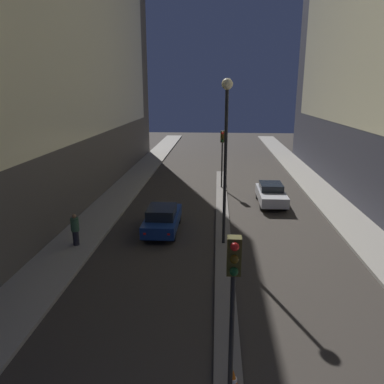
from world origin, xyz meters
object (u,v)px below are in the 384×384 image
Objects in this scene: car_left_lane at (162,219)px; car_right_lane at (271,194)px; traffic_light_near at (233,287)px; pedestrian_on_left_sidewalk at (75,229)px; traffic_light_mid at (222,146)px; street_lamp at (226,134)px; traffic_cone_far at (233,381)px.

car_left_lane is 1.02× the size of car_right_lane.
traffic_light_near is 2.75× the size of pedestrian_on_left_sidewalk.
traffic_light_mid is 11.66m from street_lamp.
car_right_lane is 2.60× the size of pedestrian_on_left_sidewalk.
traffic_light_near and traffic_light_mid have the same top height.
street_lamp is 11.29m from traffic_cone_far.
car_left_lane is at bearing 31.81° from pedestrian_on_left_sidewalk.
traffic_light_near is 12.38m from pedestrian_on_left_sidewalk.
traffic_cone_far is at bearing 76.13° from traffic_light_near.
car_right_lane reaches higher than traffic_cone_far.
traffic_cone_far is at bearing -89.40° from street_lamp.
pedestrian_on_left_sidewalk is at bearing 129.83° from traffic_cone_far.
traffic_light_mid is 0.55× the size of street_lamp.
traffic_cone_far is (0.10, -9.98, -5.27)m from street_lamp.
pedestrian_on_left_sidewalk is (-7.50, 9.54, -2.45)m from traffic_light_near.
traffic_light_mid is 5.93m from car_right_lane.
street_lamp reaches higher than car_right_lane.
car_right_lane is at bearing 65.25° from street_lamp.
street_lamp is at bearing -25.97° from car_left_lane.
car_left_lane reaches higher than traffic_cone_far.
traffic_light_mid is 14.61m from pedestrian_on_left_sidewalk.
pedestrian_on_left_sidewalk is at bearing -148.19° from car_left_lane.
traffic_light_mid is 10.70m from car_left_lane.
traffic_cone_far is (0.10, 0.42, -2.99)m from traffic_light_near.
pedestrian_on_left_sidewalk is (-7.50, -12.30, -2.45)m from traffic_light_mid.
car_right_lane is (3.43, -4.00, -2.72)m from traffic_light_mid.
street_lamp is 11.66× the size of traffic_cone_far.
traffic_light_near is at bearing -74.14° from car_left_lane.
traffic_cone_far is at bearing -73.13° from car_left_lane.
car_left_lane is 4.80m from pedestrian_on_left_sidewalk.
street_lamp is at bearing -90.00° from traffic_light_mid.
pedestrian_on_left_sidewalk is (-4.07, -2.53, 0.24)m from car_left_lane.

